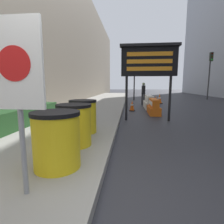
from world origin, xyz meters
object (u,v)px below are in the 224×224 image
object	(u,v)px
barrel_drum_middle	(74,125)
jersey_barrier_orange_far	(154,107)
traffic_light_far_side	(210,66)
message_board	(149,62)
pedestrian_worker	(143,92)
jersey_barrier_white	(149,103)
traffic_cone_near	(160,99)
traffic_cone_far	(156,100)
barrel_drum_back	(83,116)
barrel_drum_foreground	(57,140)
traffic_light_near_curb	(135,66)
warning_sign	(16,77)
traffic_cone_mid	(132,106)

from	to	relation	value
barrel_drum_middle	jersey_barrier_orange_far	world-z (taller)	barrel_drum_middle
traffic_light_far_side	barrel_drum_middle	bearing A→B (deg)	-121.00
message_board	pedestrian_worker	xyz separation A→B (m)	(0.28, 6.17, -1.37)
jersey_barrier_white	traffic_cone_near	distance (m)	3.11
jersey_barrier_white	traffic_cone_far	size ratio (longest dim) A/B	3.44
barrel_drum_middle	message_board	distance (m)	4.42
message_board	traffic_cone_near	xyz separation A→B (m)	(1.61, 6.91, -1.94)
barrel_drum_back	traffic_cone_far	xyz separation A→B (m)	(3.23, 8.92, -0.29)
jersey_barrier_orange_far	traffic_light_far_side	size ratio (longest dim) A/B	0.35
message_board	barrel_drum_foreground	bearing A→B (deg)	-111.78
traffic_cone_near	traffic_light_near_curb	size ratio (longest dim) A/B	0.18
barrel_drum_foreground	traffic_cone_near	bearing A→B (deg)	73.31
jersey_barrier_white	traffic_cone_far	distance (m)	2.47
warning_sign	traffic_light_near_curb	distance (m)	15.28
traffic_cone_near	traffic_light_near_curb	world-z (taller)	traffic_light_near_curb
warning_sign	traffic_cone_near	distance (m)	12.81
traffic_light_far_side	barrel_drum_foreground	bearing A→B (deg)	-119.20
barrel_drum_middle	warning_sign	size ratio (longest dim) A/B	0.45
message_board	traffic_cone_mid	bearing A→B (deg)	102.44
traffic_cone_near	pedestrian_worker	distance (m)	1.63
jersey_barrier_orange_far	traffic_cone_near	bearing A→B (deg)	77.63
traffic_cone_far	traffic_light_far_side	xyz separation A→B (m)	(5.88, 5.06, 2.99)
message_board	traffic_cone_far	size ratio (longest dim) A/B	4.72
traffic_light_near_curb	pedestrian_worker	distance (m)	4.30
jersey_barrier_white	traffic_cone_near	world-z (taller)	jersey_barrier_white
barrel_drum_back	warning_sign	size ratio (longest dim) A/B	0.45
pedestrian_worker	jersey_barrier_white	bearing A→B (deg)	6.44
message_board	jersey_barrier_white	size ratio (longest dim) A/B	1.37
jersey_barrier_orange_far	warning_sign	bearing A→B (deg)	-108.90
jersey_barrier_white	traffic_light_far_side	xyz separation A→B (m)	(6.65, 7.40, 2.95)
pedestrian_worker	jersey_barrier_orange_far	bearing A→B (deg)	3.80
traffic_cone_mid	traffic_cone_far	distance (m)	4.11
barrel_drum_foreground	traffic_light_far_side	xyz separation A→B (m)	(8.97, 16.05, 2.71)
warning_sign	traffic_light_far_side	size ratio (longest dim) A/B	0.43
traffic_light_near_curb	traffic_light_far_side	size ratio (longest dim) A/B	0.99
jersey_barrier_orange_far	traffic_cone_mid	distance (m)	1.44
barrel_drum_back	traffic_cone_mid	bearing A→B (deg)	75.08
traffic_cone_near	pedestrian_worker	xyz separation A→B (m)	(-1.33, -0.75, 0.58)
traffic_cone_mid	pedestrian_worker	size ratio (longest dim) A/B	0.37
barrel_drum_middle	traffic_cone_mid	bearing A→B (deg)	78.22
barrel_drum_back	traffic_cone_far	bearing A→B (deg)	70.07
barrel_drum_middle	message_board	size ratio (longest dim) A/B	0.30
barrel_drum_back	traffic_cone_near	world-z (taller)	barrel_drum_back
traffic_cone_mid	pedestrian_worker	bearing A→B (deg)	75.92
barrel_drum_foreground	warning_sign	distance (m)	1.17
traffic_cone_near	traffic_light_near_curb	xyz separation A→B (m)	(-1.94, 2.84, 2.87)
barrel_drum_middle	pedestrian_worker	bearing A→B (deg)	77.39
barrel_drum_back	jersey_barrier_white	bearing A→B (deg)	69.47
barrel_drum_back	traffic_light_far_side	world-z (taller)	traffic_light_far_side
barrel_drum_back	jersey_barrier_orange_far	world-z (taller)	barrel_drum_back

